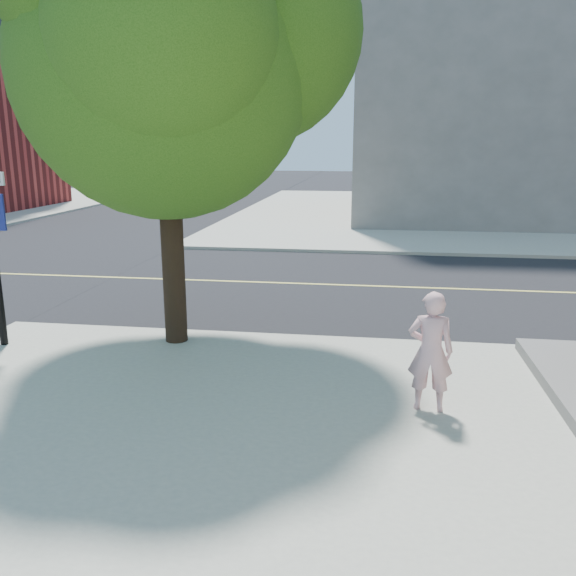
# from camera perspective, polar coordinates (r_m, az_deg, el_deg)

# --- Properties ---
(ground) EXTENTS (140.00, 140.00, 0.00)m
(ground) POSITION_cam_1_polar(r_m,az_deg,el_deg) (12.36, -20.83, -3.77)
(ground) COLOR black
(ground) RESTS_ON ground
(road_ew) EXTENTS (140.00, 9.00, 0.01)m
(road_ew) POSITION_cam_1_polar(r_m,az_deg,el_deg) (16.29, -13.26, 0.88)
(road_ew) COLOR black
(road_ew) RESTS_ON ground
(sidewalk_ne) EXTENTS (29.00, 25.00, 0.12)m
(sidewalk_ne) POSITION_cam_1_polar(r_m,az_deg,el_deg) (32.83, 21.73, 6.70)
(sidewalk_ne) COLOR #A2A292
(sidewalk_ne) RESTS_ON ground
(filler_ne) EXTENTS (18.00, 16.00, 14.00)m
(filler_ne) POSITION_cam_1_polar(r_m,az_deg,el_deg) (33.45, 23.54, 18.82)
(filler_ne) COLOR slate
(filler_ne) RESTS_ON sidewalk_ne
(man_on_phone) EXTENTS (0.61, 0.42, 1.60)m
(man_on_phone) POSITION_cam_1_polar(r_m,az_deg,el_deg) (7.89, 13.58, -5.96)
(man_on_phone) COLOR #DDA5AB
(man_on_phone) RESTS_ON sidewalk_se
(street_tree) EXTENTS (5.96, 5.42, 7.91)m
(street_tree) POSITION_cam_1_polar(r_m,az_deg,el_deg) (10.33, -11.23, 22.96)
(street_tree) COLOR black
(street_tree) RESTS_ON sidewalk_se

